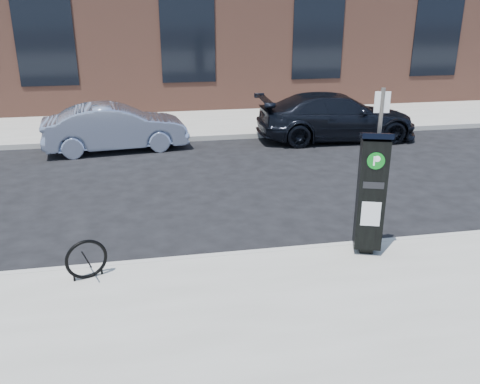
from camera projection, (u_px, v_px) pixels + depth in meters
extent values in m
plane|color=black|center=(258.00, 258.00, 8.55)|extent=(120.00, 120.00, 0.00)
cube|color=gray|center=(186.00, 103.00, 21.42)|extent=(60.00, 12.00, 0.15)
cube|color=#9E9B93|center=(258.00, 255.00, 8.51)|extent=(60.00, 0.12, 0.16)
cube|color=#9E9B93|center=(202.00, 138.00, 15.91)|extent=(60.00, 0.12, 0.16)
cube|color=brown|center=(177.00, 4.00, 22.82)|extent=(28.00, 10.00, 8.00)
cube|color=black|center=(44.00, 35.00, 17.67)|extent=(2.00, 0.06, 3.50)
cube|color=black|center=(188.00, 34.00, 18.54)|extent=(2.00, 0.06, 3.50)
cube|color=black|center=(318.00, 32.00, 19.41)|extent=(2.00, 0.06, 3.50)
cube|color=black|center=(438.00, 31.00, 20.28)|extent=(2.00, 0.06, 3.50)
cube|color=black|center=(366.00, 248.00, 8.47)|extent=(0.27, 0.27, 0.11)
cube|color=black|center=(371.00, 194.00, 8.13)|extent=(0.52, 0.49, 1.82)
cube|color=black|center=(377.00, 136.00, 7.80)|extent=(0.58, 0.54, 0.17)
cylinder|color=#086215|center=(376.00, 161.00, 7.74)|extent=(0.26, 0.10, 0.27)
cube|color=white|center=(376.00, 161.00, 7.74)|extent=(0.09, 0.04, 0.15)
cube|color=silver|center=(371.00, 214.00, 8.05)|extent=(0.29, 0.10, 0.41)
cube|color=black|center=(374.00, 185.00, 7.88)|extent=(0.31, 0.11, 0.11)
cylinder|color=#4C4843|center=(368.00, 248.00, 8.54)|extent=(0.22, 0.22, 0.03)
cylinder|color=#4C4843|center=(375.00, 173.00, 8.07)|extent=(0.06, 0.06, 2.70)
cube|color=silver|center=(382.00, 102.00, 7.68)|extent=(0.24, 0.06, 0.32)
torus|color=black|center=(86.00, 259.00, 7.55)|extent=(0.61, 0.26, 0.63)
cylinder|color=black|center=(74.00, 277.00, 7.54)|extent=(0.03, 0.03, 0.12)
cylinder|color=black|center=(102.00, 271.00, 7.74)|extent=(0.03, 0.03, 0.12)
imported|color=#94A1BD|center=(116.00, 127.00, 14.69)|extent=(4.20, 1.87, 1.34)
imported|color=black|center=(336.00, 117.00, 15.84)|extent=(5.04, 2.20, 1.44)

